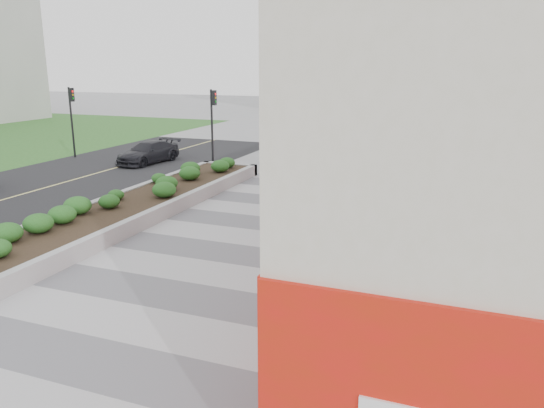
{
  "coord_description": "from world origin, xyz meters",
  "views": [
    {
      "loc": [
        6.31,
        -8.57,
        5.52
      ],
      "look_at": [
        0.3,
        7.0,
        1.1
      ],
      "focal_mm": 35.0,
      "sensor_mm": 36.0,
      "label": 1
    }
  ],
  "objects_px": {
    "traffic_signal_near": "(213,116)",
    "car_dark": "(148,152)",
    "traffic_signal_far": "(72,112)",
    "skateboarder": "(284,194)",
    "planter": "(125,207)"
  },
  "relations": [
    {
      "from": "planter",
      "to": "skateboarder",
      "type": "height_order",
      "value": "skateboarder"
    },
    {
      "from": "skateboarder",
      "to": "traffic_signal_far",
      "type": "bearing_deg",
      "value": 135.07
    },
    {
      "from": "traffic_signal_far",
      "to": "skateboarder",
      "type": "relative_size",
      "value": 3.07
    },
    {
      "from": "traffic_signal_near",
      "to": "car_dark",
      "type": "xyz_separation_m",
      "value": [
        -3.93,
        -0.55,
        -2.15
      ]
    },
    {
      "from": "traffic_signal_near",
      "to": "car_dark",
      "type": "height_order",
      "value": "traffic_signal_near"
    },
    {
      "from": "traffic_signal_far",
      "to": "car_dark",
      "type": "bearing_deg",
      "value": -0.51
    },
    {
      "from": "planter",
      "to": "traffic_signal_far",
      "type": "distance_m",
      "value": 15.0
    },
    {
      "from": "traffic_signal_far",
      "to": "car_dark",
      "type": "height_order",
      "value": "traffic_signal_far"
    },
    {
      "from": "planter",
      "to": "car_dark",
      "type": "relative_size",
      "value": 4.28
    },
    {
      "from": "traffic_signal_near",
      "to": "car_dark",
      "type": "bearing_deg",
      "value": -172.09
    },
    {
      "from": "traffic_signal_far",
      "to": "skateboarder",
      "type": "xyz_separation_m",
      "value": [
        16.04,
        -6.99,
        -2.06
      ]
    },
    {
      "from": "traffic_signal_near",
      "to": "traffic_signal_far",
      "type": "height_order",
      "value": "same"
    },
    {
      "from": "planter",
      "to": "traffic_signal_far",
      "type": "xyz_separation_m",
      "value": [
        -10.93,
        10.0,
        2.34
      ]
    },
    {
      "from": "traffic_signal_far",
      "to": "skateboarder",
      "type": "height_order",
      "value": "traffic_signal_far"
    },
    {
      "from": "skateboarder",
      "to": "planter",
      "type": "bearing_deg",
      "value": -170.89
    }
  ]
}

